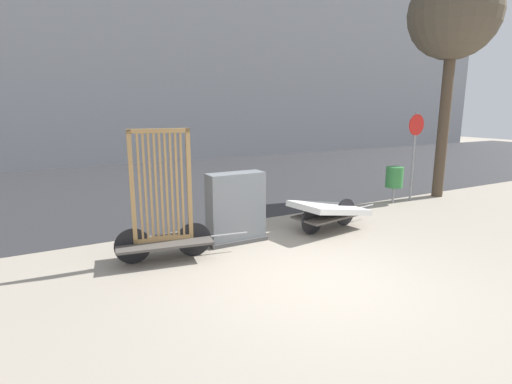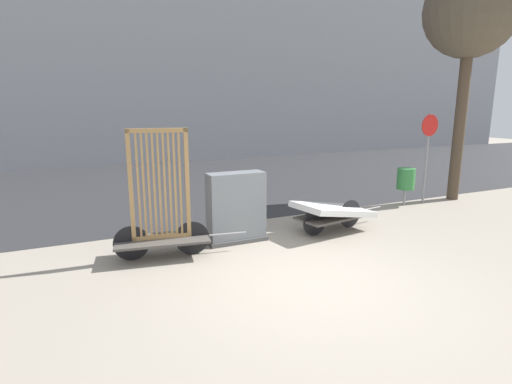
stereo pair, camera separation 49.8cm
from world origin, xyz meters
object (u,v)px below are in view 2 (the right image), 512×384
at_px(sign_post, 428,145).
at_px(bike_cart_with_mattress, 333,211).
at_px(bike_cart_with_bedframe, 161,216).
at_px(trash_bin, 406,179).
at_px(street_tree, 471,13).
at_px(utility_cabinet, 236,210).

bearing_deg(sign_post, bike_cart_with_mattress, -164.15).
distance_m(bike_cart_with_bedframe, bike_cart_with_mattress, 3.57).
bearing_deg(trash_bin, bike_cart_with_mattress, -160.73).
bearing_deg(street_tree, trash_bin, 180.00).
height_order(sign_post, street_tree, street_tree).
height_order(bike_cart_with_bedframe, sign_post, sign_post).
bearing_deg(trash_bin, sign_post, -0.72).
height_order(bike_cart_with_mattress, street_tree, street_tree).
bearing_deg(bike_cart_with_mattress, bike_cart_with_bedframe, 170.91).
height_order(bike_cart_with_bedframe, street_tree, street_tree).
height_order(bike_cart_with_bedframe, utility_cabinet, bike_cart_with_bedframe).
distance_m(bike_cart_with_mattress, street_tree, 6.71).
relative_size(bike_cart_with_mattress, street_tree, 0.38).
xyz_separation_m(trash_bin, sign_post, (0.67, -0.01, 0.87)).
distance_m(bike_cart_with_mattress, utility_cabinet, 2.11).
relative_size(bike_cart_with_mattress, utility_cabinet, 1.75).
relative_size(bike_cart_with_bedframe, utility_cabinet, 1.71).
bearing_deg(bike_cart_with_bedframe, utility_cabinet, 18.43).
bearing_deg(utility_cabinet, bike_cart_with_mattress, -6.75).
bearing_deg(bike_cart_with_mattress, street_tree, 3.25).
height_order(trash_bin, street_tree, street_tree).
distance_m(bike_cart_with_mattress, sign_post, 4.03).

